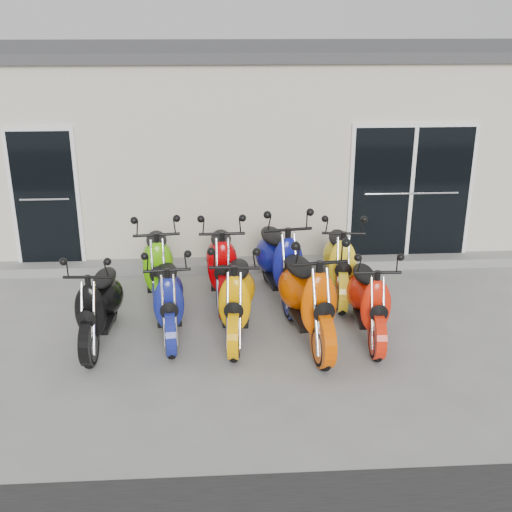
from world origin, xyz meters
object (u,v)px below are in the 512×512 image
at_px(scooter_front_orange_a, 237,287).
at_px(scooter_back_yellow, 340,252).
at_px(scooter_front_black, 98,295).
at_px(scooter_front_red, 369,290).
at_px(scooter_back_red, 222,253).
at_px(scooter_back_blue, 279,251).
at_px(scooter_front_blue, 168,288).
at_px(scooter_front_orange_b, 308,285).
at_px(scooter_back_green, 157,255).

height_order(scooter_front_orange_a, scooter_back_yellow, scooter_front_orange_a).
distance_m(scooter_front_black, scooter_front_red, 3.36).
xyz_separation_m(scooter_back_red, scooter_back_blue, (0.82, -0.05, 0.04)).
height_order(scooter_front_blue, scooter_back_blue, scooter_back_blue).
height_order(scooter_front_orange_b, scooter_back_yellow, scooter_front_orange_b).
bearing_deg(scooter_front_orange_a, scooter_back_yellow, 42.91).
distance_m(scooter_back_red, scooter_back_yellow, 1.70).
relative_size(scooter_front_orange_a, scooter_front_red, 1.06).
bearing_deg(scooter_back_blue, scooter_front_red, -58.65).
xyz_separation_m(scooter_front_orange_a, scooter_front_red, (1.66, -0.13, -0.04)).
bearing_deg(scooter_front_orange_b, scooter_back_blue, 92.52).
bearing_deg(scooter_back_red, scooter_back_yellow, 0.62).
relative_size(scooter_front_orange_b, scooter_back_green, 1.07).
bearing_deg(scooter_front_orange_a, scooter_back_green, 138.44).
bearing_deg(scooter_front_orange_a, scooter_back_red, 103.64).
distance_m(scooter_front_orange_a, scooter_front_red, 1.66).
distance_m(scooter_front_black, scooter_back_red, 1.96).
distance_m(scooter_front_orange_b, scooter_back_blue, 1.30).
relative_size(scooter_front_blue, scooter_back_red, 0.91).
bearing_deg(scooter_front_orange_b, scooter_front_red, -3.27).
height_order(scooter_front_red, scooter_back_green, scooter_back_green).
height_order(scooter_front_red, scooter_back_red, scooter_back_red).
height_order(scooter_back_green, scooter_back_red, scooter_back_green).
relative_size(scooter_front_orange_a, scooter_back_yellow, 1.00).
xyz_separation_m(scooter_front_red, scooter_back_green, (-2.73, 1.27, 0.07)).
bearing_deg(scooter_front_black, scooter_back_red, 41.71).
xyz_separation_m(scooter_front_orange_b, scooter_back_yellow, (0.66, 1.37, -0.08)).
relative_size(scooter_back_red, scooter_back_blue, 0.95).
height_order(scooter_back_blue, scooter_back_yellow, scooter_back_blue).
distance_m(scooter_front_red, scooter_back_red, 2.23).
xyz_separation_m(scooter_front_black, scooter_front_red, (3.36, -0.06, -0.00)).
xyz_separation_m(scooter_front_orange_b, scooter_back_blue, (-0.23, 1.28, -0.01)).
bearing_deg(scooter_front_blue, scooter_back_yellow, 19.18).
distance_m(scooter_front_orange_a, scooter_front_orange_b, 0.89).
xyz_separation_m(scooter_back_green, scooter_back_blue, (1.72, -0.05, 0.04)).
bearing_deg(scooter_back_blue, scooter_front_black, -161.91).
bearing_deg(scooter_front_orange_a, scooter_front_blue, 179.17).
distance_m(scooter_front_blue, scooter_back_yellow, 2.64).
distance_m(scooter_back_red, scooter_back_blue, 0.82).
relative_size(scooter_front_black, scooter_back_blue, 0.87).
bearing_deg(scooter_front_black, scooter_front_orange_a, 5.61).
bearing_deg(scooter_back_blue, scooter_front_blue, -154.63).
xyz_separation_m(scooter_front_black, scooter_front_orange_a, (1.71, 0.07, 0.03)).
distance_m(scooter_front_red, scooter_back_yellow, 1.32).
bearing_deg(scooter_front_orange_b, scooter_front_blue, 163.50).
bearing_deg(scooter_back_green, scooter_front_blue, -84.67).
height_order(scooter_back_green, scooter_back_blue, scooter_back_blue).
height_order(scooter_front_blue, scooter_back_red, scooter_back_red).
height_order(scooter_front_red, scooter_back_blue, scooter_back_blue).
bearing_deg(scooter_back_blue, scooter_back_yellow, -2.28).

